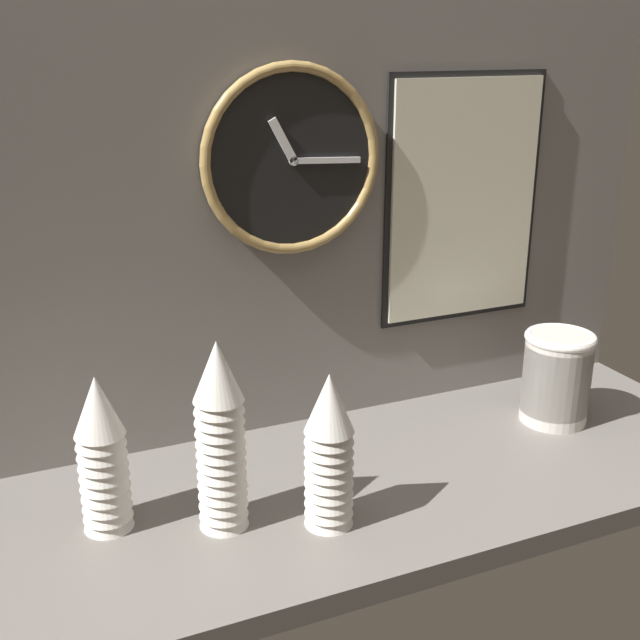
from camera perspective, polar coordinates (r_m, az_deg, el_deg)
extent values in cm
cube|color=slate|center=(148.95, 1.96, -11.88)|extent=(160.00, 56.00, 4.00)
cube|color=slate|center=(153.14, -2.12, 10.85)|extent=(160.00, 3.00, 105.00)
cone|color=white|center=(133.47, 0.63, -12.43)|extent=(8.07, 8.07, 9.93)
cone|color=white|center=(132.49, 0.63, -11.75)|extent=(8.07, 8.07, 9.93)
cone|color=white|center=(131.53, 0.64, -11.06)|extent=(8.07, 8.07, 9.93)
cone|color=white|center=(130.58, 0.64, -10.35)|extent=(8.07, 8.07, 9.93)
cone|color=white|center=(129.66, 0.64, -9.64)|extent=(8.07, 8.07, 9.93)
cone|color=white|center=(128.76, 0.65, -8.91)|extent=(8.07, 8.07, 9.93)
cone|color=white|center=(127.88, 0.65, -8.18)|extent=(8.07, 8.07, 9.93)
cone|color=white|center=(127.02, 0.65, -7.43)|extent=(8.07, 8.07, 9.93)
cone|color=white|center=(126.19, 0.66, -6.68)|extent=(8.07, 8.07, 9.93)
cone|color=white|center=(125.37, 0.66, -5.92)|extent=(8.07, 8.07, 9.93)
cone|color=white|center=(136.98, -14.92, -12.26)|extent=(8.07, 8.07, 9.93)
cone|color=white|center=(136.03, -14.99, -11.59)|extent=(8.07, 8.07, 9.93)
cone|color=white|center=(135.09, -15.06, -10.91)|extent=(8.07, 8.07, 9.93)
cone|color=white|center=(134.18, -15.13, -10.22)|extent=(8.07, 8.07, 9.93)
cone|color=white|center=(133.28, -15.20, -9.53)|extent=(8.07, 8.07, 9.93)
cone|color=white|center=(132.40, -15.28, -8.82)|extent=(8.07, 8.07, 9.93)
cone|color=white|center=(131.55, -15.35, -8.10)|extent=(8.07, 8.07, 9.93)
cone|color=white|center=(130.71, -15.42, -7.38)|extent=(8.07, 8.07, 9.93)
cone|color=white|center=(129.90, -15.50, -6.64)|extent=(8.07, 8.07, 9.93)
cone|color=white|center=(129.11, -15.57, -5.90)|extent=(8.07, 8.07, 9.93)
cone|color=white|center=(134.01, -6.90, -12.45)|extent=(8.07, 8.07, 9.93)
cone|color=white|center=(133.03, -6.93, -11.77)|extent=(8.07, 8.07, 9.93)
cone|color=white|center=(132.08, -6.97, -11.07)|extent=(8.07, 8.07, 9.93)
cone|color=white|center=(131.14, -7.00, -10.37)|extent=(8.07, 8.07, 9.93)
cone|color=white|center=(130.22, -7.03, -9.66)|extent=(8.07, 8.07, 9.93)
cone|color=white|center=(129.33, -7.07, -8.94)|extent=(8.07, 8.07, 9.93)
cone|color=white|center=(128.45, -7.10, -8.21)|extent=(8.07, 8.07, 9.93)
cone|color=white|center=(127.59, -7.14, -7.47)|extent=(8.07, 8.07, 9.93)
cone|color=white|center=(126.76, -7.17, -6.72)|extent=(8.07, 8.07, 9.93)
cone|color=white|center=(125.95, -7.21, -5.96)|extent=(8.07, 8.07, 9.93)
cone|color=white|center=(125.16, -7.25, -5.19)|extent=(8.07, 8.07, 9.93)
cone|color=white|center=(124.40, -7.28, -4.41)|extent=(8.07, 8.07, 9.93)
cone|color=white|center=(123.65, -7.32, -3.62)|extent=(8.07, 8.07, 9.93)
cylinder|color=beige|center=(174.55, 16.24, -6.10)|extent=(13.73, 13.73, 4.78)
cylinder|color=beige|center=(173.57, 16.32, -5.39)|extent=(13.73, 13.73, 4.78)
cylinder|color=beige|center=(172.62, 16.39, -4.68)|extent=(13.73, 13.73, 4.78)
cylinder|color=beige|center=(171.69, 16.47, -3.96)|extent=(13.73, 13.73, 4.78)
cylinder|color=beige|center=(170.79, 16.54, -3.23)|extent=(13.73, 13.73, 4.78)
cylinder|color=beige|center=(169.92, 16.62, -2.49)|extent=(13.73, 13.73, 4.78)
cylinder|color=beige|center=(169.08, 16.70, -1.75)|extent=(13.73, 13.73, 4.78)
torus|color=white|center=(168.50, 16.75, -1.22)|extent=(14.36, 14.36, 1.72)
cylinder|color=black|center=(150.18, -2.07, 11.31)|extent=(34.49, 1.80, 34.49)
torus|color=#AD894C|center=(149.44, -1.96, 11.27)|extent=(35.09, 1.98, 35.09)
cube|color=white|center=(147.75, -2.66, 12.64)|extent=(5.48, 0.60, 8.32)
cube|color=white|center=(151.60, 0.52, 11.29)|extent=(13.48, 0.60, 1.65)
cylinder|color=white|center=(148.99, -1.89, 11.24)|extent=(1.72, 0.60, 1.72)
cube|color=black|center=(170.15, 10.12, 8.40)|extent=(36.37, 0.60, 51.30)
cube|color=#EFEACC|center=(169.81, 10.20, 8.38)|extent=(33.97, 1.20, 48.90)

